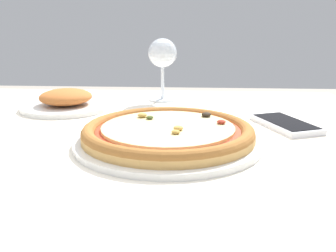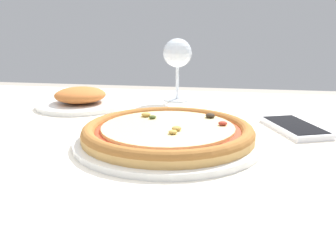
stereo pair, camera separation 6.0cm
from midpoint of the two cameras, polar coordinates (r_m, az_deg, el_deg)
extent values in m
cube|color=brown|center=(0.68, -10.94, -3.04)|extent=(1.08, 0.81, 0.04)
cube|color=white|center=(0.68, -11.04, -1.35)|extent=(1.18, 0.91, 0.01)
cylinder|color=brown|center=(1.14, 21.34, -16.76)|extent=(0.06, 0.06, 0.72)
cylinder|color=white|center=(0.60, 2.83, -2.33)|extent=(0.30, 0.30, 0.01)
cylinder|color=tan|center=(0.60, 2.84, -1.33)|extent=(0.28, 0.28, 0.01)
torus|color=#A3662D|center=(0.60, 2.85, -0.78)|extent=(0.28, 0.28, 0.02)
cylinder|color=#BC381E|center=(0.60, 2.85, -0.64)|extent=(0.23, 0.23, 0.00)
cylinder|color=beige|center=(0.60, 2.86, -0.27)|extent=(0.21, 0.21, 0.00)
ellipsoid|color=#425123|center=(0.64, 0.29, 1.35)|extent=(0.01, 0.01, 0.01)
ellipsoid|color=#2D2319|center=(0.66, 9.05, 1.56)|extent=(0.02, 0.02, 0.01)
ellipsoid|color=#A83323|center=(0.61, 11.13, 0.38)|extent=(0.01, 0.01, 0.01)
ellipsoid|color=#BC9342|center=(0.57, 4.31, -0.40)|extent=(0.01, 0.01, 0.01)
ellipsoid|color=#BC9342|center=(0.66, -0.78, 1.73)|extent=(0.02, 0.02, 0.01)
ellipsoid|color=#BC9342|center=(0.55, 3.82, -0.96)|extent=(0.01, 0.01, 0.01)
cylinder|color=silver|center=(0.95, 3.22, 4.05)|extent=(0.07, 0.07, 0.00)
cylinder|color=silver|center=(0.94, 3.26, 6.68)|extent=(0.01, 0.01, 0.08)
sphere|color=silver|center=(0.93, 3.32, 11.06)|extent=(0.07, 0.07, 0.07)
cube|color=white|center=(0.73, 20.95, -0.24)|extent=(0.12, 0.16, 0.01)
cube|color=black|center=(0.73, 20.99, 0.19)|extent=(0.10, 0.14, 0.00)
cylinder|color=white|center=(0.89, -11.29, 3.20)|extent=(0.20, 0.20, 0.01)
ellipsoid|color=#BC662D|center=(0.88, -11.37, 4.64)|extent=(0.12, 0.12, 0.04)
camera|label=1|loc=(0.03, -87.14, 0.79)|focal=40.00mm
camera|label=2|loc=(0.03, 92.86, -0.79)|focal=40.00mm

